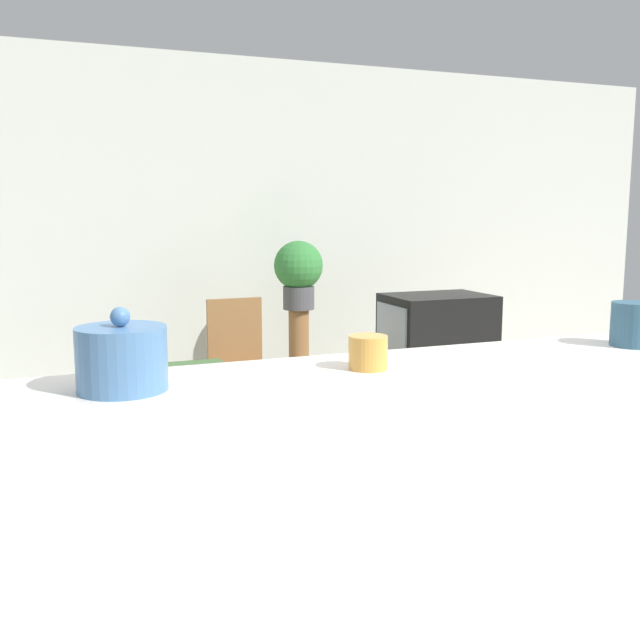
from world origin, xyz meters
name	(u,v)px	position (x,y,z in m)	size (l,w,h in m)	color
wall_back	(171,233)	(0.00, 3.43, 1.35)	(9.00, 0.06, 2.70)	silver
couch	(176,458)	(-0.36, 1.31, 0.29)	(0.80, 1.90, 0.83)	#476B3D
tv_stand	(436,396)	(1.61, 2.14, 0.23)	(0.95, 0.54, 0.45)	olive
television	(437,330)	(1.60, 2.14, 0.70)	(0.72, 0.52, 0.49)	black
wooden_chair	(239,358)	(0.32, 2.64, 0.49)	(0.44, 0.44, 0.90)	olive
plant_stand	(299,361)	(0.83, 2.83, 0.40)	(0.15, 0.15, 0.79)	olive
potted_plant	(299,271)	(0.83, 2.83, 1.08)	(0.36, 0.36, 0.51)	#4C4C51
foreground_counter	(409,553)	(0.00, -0.45, 0.55)	(2.28, 0.44, 1.10)	white
decorative_bowl	(122,358)	(-0.77, -0.45, 1.17)	(0.21, 0.21, 0.20)	#4C7AAD
candle_jar	(368,352)	(-0.14, -0.45, 1.14)	(0.10, 0.10, 0.09)	gold
coffee_tin	(633,324)	(0.77, -0.45, 1.17)	(0.14, 0.14, 0.14)	#335B75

